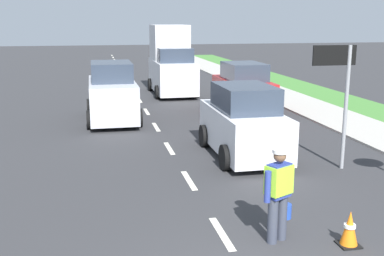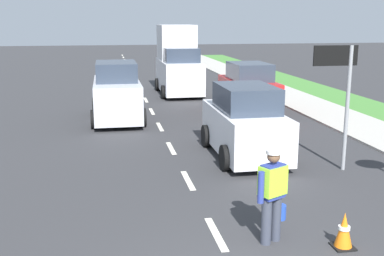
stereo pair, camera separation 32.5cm
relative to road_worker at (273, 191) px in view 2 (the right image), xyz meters
name	(u,v)px [view 2 (the right image)]	position (x,y,z in m)	size (l,w,h in m)	color
ground_plane	(141,90)	(-0.89, 18.75, -0.93)	(96.00, 96.00, 0.00)	#333335
sidewalk_right	(366,129)	(6.31, 7.75, -0.93)	(2.40, 72.00, 0.14)	#B2ADA3
lane_center_line	(136,81)	(-0.89, 22.95, -0.93)	(0.14, 46.40, 0.01)	silver
road_worker	(273,191)	(0.00, 0.00, 0.00)	(0.66, 0.58, 1.67)	#383D4C
lane_direction_sign	(340,78)	(3.00, 3.61, 1.48)	(1.16, 0.11, 3.20)	gray
traffic_cone_near	(344,230)	(1.13, -0.45, -0.62)	(0.36, 0.36, 0.64)	black
delivery_truck	(178,63)	(0.99, 17.26, 0.68)	(2.16, 4.60, 3.54)	silver
car_parked_far	(248,89)	(3.12, 11.71, 0.02)	(1.94, 3.93, 2.06)	red
car_outgoing_ahead	(245,124)	(1.05, 5.24, 0.02)	(1.89, 3.85, 2.05)	silver
car_oncoming_lead	(117,94)	(-2.36, 10.90, 0.11)	(1.96, 4.12, 2.25)	silver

